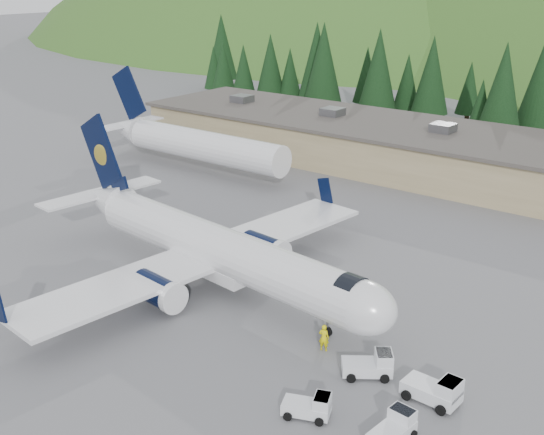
{
  "coord_description": "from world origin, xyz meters",
  "views": [
    {
      "loc": [
        31.32,
        -34.55,
        22.87
      ],
      "look_at": [
        0.0,
        6.0,
        4.0
      ],
      "focal_mm": 45.0,
      "sensor_mm": 36.0,
      "label": 1
    }
  ],
  "objects_px": {
    "airliner": "(214,249)",
    "baggage_tug_a": "(311,406)",
    "baggage_tug_c": "(395,428)",
    "baggage_tug_d": "(372,365)",
    "ramp_worker": "(324,338)",
    "terminal_building": "(402,147)",
    "baggage_tug_b": "(436,391)",
    "second_airliner": "(189,142)"
  },
  "relations": [
    {
      "from": "baggage_tug_b",
      "to": "terminal_building",
      "type": "height_order",
      "value": "terminal_building"
    },
    {
      "from": "baggage_tug_a",
      "to": "terminal_building",
      "type": "xyz_separation_m",
      "value": [
        -19.09,
        46.8,
        2.0
      ]
    },
    {
      "from": "second_airliner",
      "to": "baggage_tug_a",
      "type": "height_order",
      "value": "second_airliner"
    },
    {
      "from": "airliner",
      "to": "baggage_tug_c",
      "type": "xyz_separation_m",
      "value": [
        19.55,
        -7.84,
        -2.33
      ]
    },
    {
      "from": "baggage_tug_a",
      "to": "baggage_tug_d",
      "type": "height_order",
      "value": "baggage_tug_d"
    },
    {
      "from": "baggage_tug_c",
      "to": "airliner",
      "type": "bearing_deg",
      "value": 74.01
    },
    {
      "from": "airliner",
      "to": "baggage_tug_b",
      "type": "xyz_separation_m",
      "value": [
        19.88,
        -3.62,
        -2.23
      ]
    },
    {
      "from": "terminal_building",
      "to": "baggage_tug_d",
      "type": "relative_size",
      "value": 21.86
    },
    {
      "from": "ramp_worker",
      "to": "airliner",
      "type": "bearing_deg",
      "value": -29.67
    },
    {
      "from": "airliner",
      "to": "ramp_worker",
      "type": "distance_m",
      "value": 12.37
    },
    {
      "from": "airliner",
      "to": "second_airliner",
      "type": "height_order",
      "value": "second_airliner"
    },
    {
      "from": "airliner",
      "to": "baggage_tug_c",
      "type": "distance_m",
      "value": 21.19
    },
    {
      "from": "airliner",
      "to": "baggage_tug_a",
      "type": "xyz_separation_m",
      "value": [
        15.06,
        -8.91,
        -2.37
      ]
    },
    {
      "from": "second_airliner",
      "to": "ramp_worker",
      "type": "distance_m",
      "value": 43.58
    },
    {
      "from": "baggage_tug_b",
      "to": "ramp_worker",
      "type": "distance_m",
      "value": 8.05
    },
    {
      "from": "baggage_tug_a",
      "to": "ramp_worker",
      "type": "relative_size",
      "value": 1.58
    },
    {
      "from": "baggage_tug_b",
      "to": "baggage_tug_c",
      "type": "xyz_separation_m",
      "value": [
        -0.33,
        -4.22,
        -0.1
      ]
    },
    {
      "from": "airliner",
      "to": "second_airliner",
      "type": "relative_size",
      "value": 1.23
    },
    {
      "from": "airliner",
      "to": "ramp_worker",
      "type": "bearing_deg",
      "value": -7.05
    },
    {
      "from": "second_airliner",
      "to": "baggage_tug_a",
      "type": "bearing_deg",
      "value": -38.3
    },
    {
      "from": "terminal_building",
      "to": "baggage_tug_d",
      "type": "distance_m",
      "value": 45.83
    },
    {
      "from": "baggage_tug_a",
      "to": "terminal_building",
      "type": "bearing_deg",
      "value": 90.08
    },
    {
      "from": "baggage_tug_b",
      "to": "terminal_building",
      "type": "distance_m",
      "value": 47.94
    },
    {
      "from": "second_airliner",
      "to": "baggage_tug_d",
      "type": "bearing_deg",
      "value": -32.6
    },
    {
      "from": "baggage_tug_b",
      "to": "terminal_building",
      "type": "xyz_separation_m",
      "value": [
        -23.91,
        41.51,
        1.86
      ]
    },
    {
      "from": "baggage_tug_a",
      "to": "baggage_tug_d",
      "type": "relative_size",
      "value": 0.89
    },
    {
      "from": "baggage_tug_a",
      "to": "terminal_building",
      "type": "relative_size",
      "value": 0.04
    },
    {
      "from": "second_airliner",
      "to": "ramp_worker",
      "type": "bearing_deg",
      "value": -34.63
    },
    {
      "from": "baggage_tug_b",
      "to": "terminal_building",
      "type": "bearing_deg",
      "value": 122.63
    },
    {
      "from": "airliner",
      "to": "ramp_worker",
      "type": "relative_size",
      "value": 18.53
    },
    {
      "from": "terminal_building",
      "to": "ramp_worker",
      "type": "relative_size",
      "value": 38.92
    },
    {
      "from": "baggage_tug_b",
      "to": "ramp_worker",
      "type": "bearing_deg",
      "value": 177.08
    },
    {
      "from": "baggage_tug_c",
      "to": "baggage_tug_d",
      "type": "xyz_separation_m",
      "value": [
        -3.88,
        4.4,
        0.05
      ]
    },
    {
      "from": "airliner",
      "to": "baggage_tug_a",
      "type": "bearing_deg",
      "value": -24.22
    },
    {
      "from": "baggage_tug_a",
      "to": "baggage_tug_c",
      "type": "relative_size",
      "value": 1.01
    },
    {
      "from": "airliner",
      "to": "baggage_tug_d",
      "type": "relative_size",
      "value": 10.41
    },
    {
      "from": "baggage_tug_d",
      "to": "ramp_worker",
      "type": "xyz_separation_m",
      "value": [
        -3.8,
        0.61,
        0.21
      ]
    },
    {
      "from": "baggage_tug_c",
      "to": "baggage_tug_d",
      "type": "relative_size",
      "value": 0.88
    },
    {
      "from": "baggage_tug_b",
      "to": "baggage_tug_c",
      "type": "relative_size",
      "value": 1.13
    },
    {
      "from": "terminal_building",
      "to": "baggage_tug_d",
      "type": "xyz_separation_m",
      "value": [
        19.7,
        -41.33,
        -1.92
      ]
    },
    {
      "from": "airliner",
      "to": "baggage_tug_d",
      "type": "distance_m",
      "value": 16.2
    },
    {
      "from": "baggage_tug_c",
      "to": "ramp_worker",
      "type": "height_order",
      "value": "ramp_worker"
    }
  ]
}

